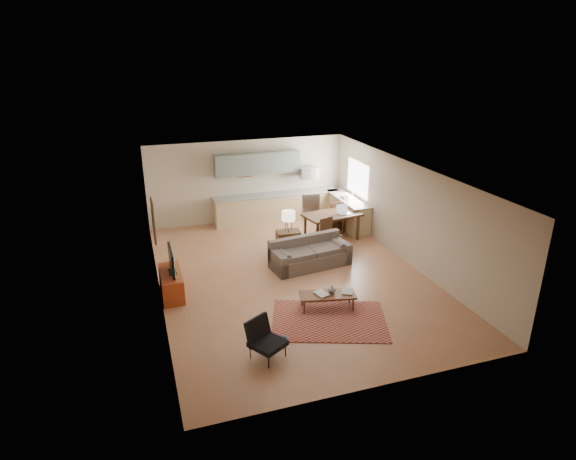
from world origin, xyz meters
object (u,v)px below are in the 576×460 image
object	(u,v)px
console_table	(288,244)
armchair	(268,340)
dining_table	(332,227)
coffee_table	(327,301)
sofa	(310,253)
tv_credenza	(171,284)

from	to	relation	value
console_table	armchair	bearing A→B (deg)	-108.67
dining_table	coffee_table	bearing A→B (deg)	-124.39
sofa	console_table	xyz separation A→B (m)	(-0.35, 0.79, -0.01)
sofa	dining_table	bearing A→B (deg)	42.68
armchair	dining_table	size ratio (longest dim) A/B	0.46
sofa	armchair	distance (m)	4.15
coffee_table	console_table	world-z (taller)	console_table
armchair	tv_credenza	bearing A→B (deg)	84.33
sofa	dining_table	xyz separation A→B (m)	(1.26, 1.54, 0.04)
sofa	dining_table	world-z (taller)	dining_table
tv_credenza	console_table	size ratio (longest dim) A/B	1.68
console_table	dining_table	world-z (taller)	dining_table
console_table	coffee_table	bearing A→B (deg)	-87.24
dining_table	sofa	bearing A→B (deg)	-139.47
sofa	coffee_table	world-z (taller)	sofa
coffee_table	dining_table	size ratio (longest dim) A/B	0.75
armchair	console_table	xyz separation A→B (m)	(1.83, 4.32, -0.00)
coffee_table	tv_credenza	distance (m)	3.67
armchair	tv_credenza	xyz separation A→B (m)	(-1.47, 3.07, -0.09)
tv_credenza	coffee_table	bearing A→B (deg)	-28.66
sofa	coffee_table	distance (m)	2.27
coffee_table	console_table	bearing A→B (deg)	100.56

